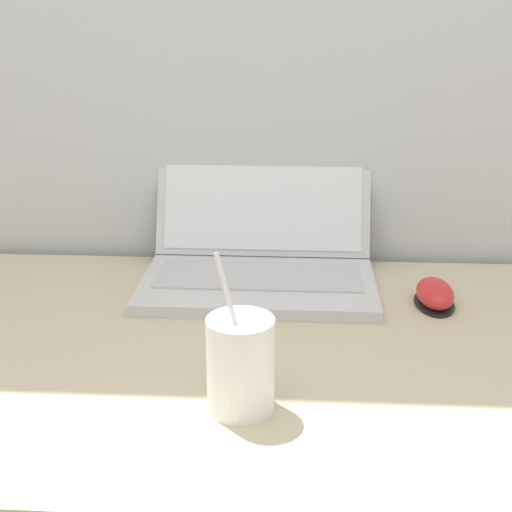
{
  "coord_description": "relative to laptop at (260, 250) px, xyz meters",
  "views": [
    {
      "loc": [
        0.05,
        -0.54,
        1.2
      ],
      "look_at": [
        -0.01,
        0.5,
        0.83
      ],
      "focal_mm": 50.0,
      "sensor_mm": 36.0,
      "label": 1
    }
  ],
  "objects": [
    {
      "name": "drink_cup",
      "position": [
        0.0,
        -0.42,
        0.01
      ],
      "size": [
        0.08,
        0.08,
        0.19
      ],
      "color": "white",
      "rests_on": "desk"
    },
    {
      "name": "laptop",
      "position": [
        0.0,
        0.0,
        0.0
      ],
      "size": [
        0.39,
        0.33,
        0.23
      ],
      "color": "silver",
      "rests_on": "desk"
    },
    {
      "name": "computer_mouse",
      "position": [
        0.28,
        -0.1,
        -0.03
      ],
      "size": [
        0.06,
        0.11,
        0.04
      ],
      "color": "black",
      "rests_on": "desk"
    }
  ]
}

